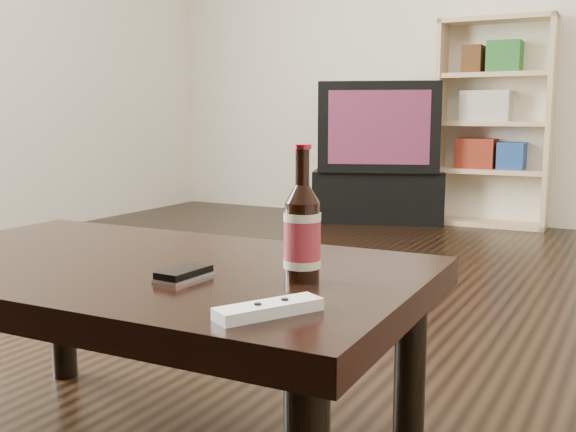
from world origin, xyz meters
The scene contains 9 objects.
floor centered at (0.00, 0.00, -0.01)m, with size 5.00×6.00×0.01m, color black.
wall_back centered at (0.00, 3.01, 1.35)m, with size 5.00×0.02×2.70m, color silver.
tv_stand centered at (-0.69, 2.75, 0.18)m, with size 0.90×0.45×0.36m, color black.
tv centered at (-0.69, 2.75, 0.67)m, with size 0.94×0.76×0.61m.
bookshelf centered at (0.05, 2.97, 0.72)m, with size 0.75×0.36×1.38m.
coffee_table centered at (0.07, -0.67, 0.38)m, with size 1.20×0.72×0.44m.
beer_bottle centered at (0.45, -0.65, 0.53)m, with size 0.09×0.09×0.25m.
phone centered at (0.24, -0.75, 0.45)m, with size 0.07×0.12×0.02m.
remote centered at (0.50, -0.88, 0.45)m, with size 0.13×0.18×0.02m.
Camera 1 is at (1.01, -1.75, 0.75)m, focal length 42.00 mm.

